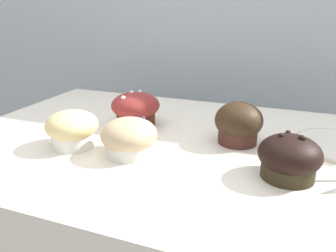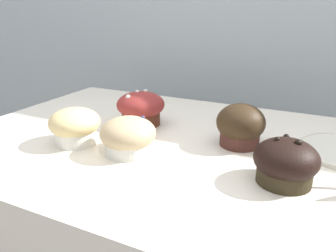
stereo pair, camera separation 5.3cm
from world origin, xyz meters
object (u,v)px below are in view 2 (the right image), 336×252
at_px(muffin_back_right, 128,136).
at_px(muffin_front_center, 286,162).
at_px(muffin_front_left, 240,126).
at_px(muffin_front_right, 141,108).
at_px(muffin_back_left, 75,126).

bearing_deg(muffin_back_right, muffin_front_center, 2.23).
distance_m(muffin_front_center, muffin_back_right, 0.29).
height_order(muffin_front_left, muffin_front_right, muffin_front_left).
relative_size(muffin_back_left, muffin_front_left, 1.07).
distance_m(muffin_front_center, muffin_back_left, 0.41).
bearing_deg(muffin_front_right, muffin_front_center, -22.25).
bearing_deg(muffin_front_center, muffin_back_right, -177.77).
height_order(muffin_front_center, muffin_front_right, muffin_front_right).
distance_m(muffin_back_left, muffin_front_left, 0.34).
bearing_deg(muffin_front_left, muffin_front_center, -49.29).
height_order(muffin_front_center, muffin_back_left, muffin_front_center).
distance_m(muffin_front_center, muffin_front_left, 0.16).
height_order(muffin_back_left, muffin_front_left, muffin_front_left).
relative_size(muffin_front_left, muffin_front_right, 0.86).
bearing_deg(muffin_back_right, muffin_front_left, 35.36).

